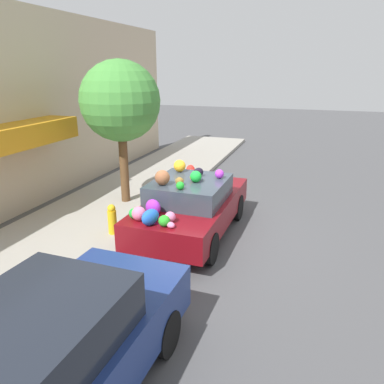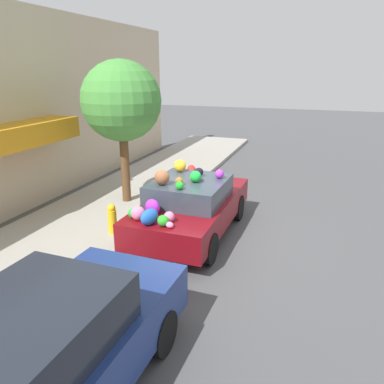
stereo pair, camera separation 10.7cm
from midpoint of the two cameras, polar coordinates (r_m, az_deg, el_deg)
ground_plane at (r=8.93m, az=-0.10°, el=-6.36°), size 60.00×60.00×0.00m
sidewalk_curb at (r=10.03m, az=-14.90°, el=-3.71°), size 24.00×3.20×0.14m
building_facade at (r=10.80m, az=-26.16°, el=10.67°), size 18.00×1.20×5.31m
street_tree at (r=10.27m, az=-11.18°, el=13.33°), size 2.12×2.12×3.83m
fire_hydrant at (r=8.68m, az=-12.41°, el=-4.07°), size 0.20×0.20×0.70m
art_car at (r=8.61m, az=-0.56°, el=-2.00°), size 3.97×1.85×1.68m
parked_car_plain at (r=4.69m, az=-21.17°, el=-22.26°), size 4.00×1.82×1.52m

